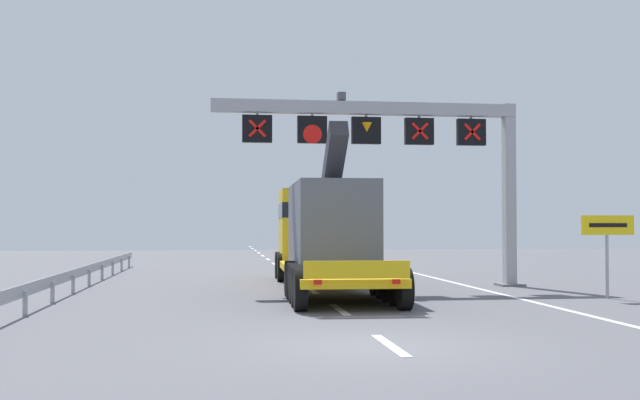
# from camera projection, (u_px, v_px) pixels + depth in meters

# --- Properties ---
(ground) EXTENTS (112.00, 112.00, 0.00)m
(ground) POSITION_uv_depth(u_px,v_px,m) (369.00, 346.00, 13.99)
(ground) COLOR #5B5B60
(lane_markings) EXTENTS (0.20, 74.78, 0.01)m
(lane_markings) POSITION_uv_depth(u_px,v_px,m) (274.00, 264.00, 43.87)
(lane_markings) COLOR silver
(lane_markings) RESTS_ON ground
(edge_line_right) EXTENTS (0.20, 63.00, 0.01)m
(edge_line_right) POSITION_uv_depth(u_px,v_px,m) (479.00, 289.00, 26.69)
(edge_line_right) COLOR silver
(edge_line_right) RESTS_ON ground
(overhead_lane_gantry) EXTENTS (11.26, 0.90, 6.93)m
(overhead_lane_gantry) POSITION_uv_depth(u_px,v_px,m) (402.00, 137.00, 27.67)
(overhead_lane_gantry) COLOR #9EA0A5
(overhead_lane_gantry) RESTS_ON ground
(heavy_haul_truck_yellow) EXTENTS (3.35, 14.12, 5.30)m
(heavy_haul_truck_yellow) POSITION_uv_depth(u_px,v_px,m) (323.00, 231.00, 27.21)
(heavy_haul_truck_yellow) COLOR yellow
(heavy_haul_truck_yellow) RESTS_ON ground
(exit_sign_yellow) EXTENTS (1.67, 0.15, 2.50)m
(exit_sign_yellow) POSITION_uv_depth(u_px,v_px,m) (607.00, 234.00, 23.16)
(exit_sign_yellow) COLOR #9EA0A5
(exit_sign_yellow) RESTS_ON ground
(guardrail_left) EXTENTS (0.13, 30.89, 0.76)m
(guardrail_left) POSITION_uv_depth(u_px,v_px,m) (80.00, 273.00, 26.38)
(guardrail_left) COLOR #999EA3
(guardrail_left) RESTS_ON ground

